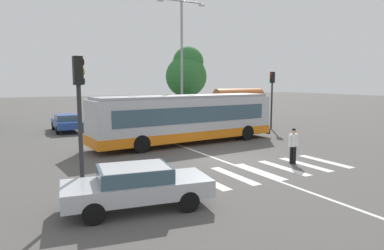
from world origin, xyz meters
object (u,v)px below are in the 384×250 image
object	(u,v)px
foreground_sedan	(137,184)
twin_arm_street_lamp	(182,52)
parked_car_teal	(160,117)
parked_car_blue	(66,122)
parked_car_charcoal	(101,120)
pedestrian_crossing_street	(293,144)
city_transit_bus	(186,119)
bus_stop_shelter	(239,98)
traffic_light_near_corner	(79,106)
parked_car_silver	(215,114)
parked_car_black	(189,115)
traffic_light_far_corner	(272,91)
background_tree_right	(187,72)
parked_car_champagne	(133,118)

from	to	relation	value
foreground_sedan	twin_arm_street_lamp	size ratio (longest dim) A/B	0.45
foreground_sedan	parked_car_teal	world-z (taller)	same
parked_car_blue	parked_car_charcoal	bearing A→B (deg)	-8.16
pedestrian_crossing_street	parked_car_charcoal	world-z (taller)	pedestrian_crossing_street
city_transit_bus	twin_arm_street_lamp	distance (m)	8.68
city_transit_bus	bus_stop_shelter	xyz separation A→B (m)	(9.12, 6.87, 0.83)
traffic_light_near_corner	bus_stop_shelter	xyz separation A→B (m)	(17.09, 14.78, -0.75)
city_transit_bus	parked_car_charcoal	xyz separation A→B (m)	(-3.13, 8.85, -0.82)
parked_car_teal	parked_car_silver	distance (m)	5.55
parked_car_teal	traffic_light_near_corner	size ratio (longest dim) A/B	0.97
city_transit_bus	parked_car_black	xyz separation A→B (m)	(5.10, 9.09, -0.82)
city_transit_bus	parked_car_teal	bearing A→B (deg)	76.47
pedestrian_crossing_street	twin_arm_street_lamp	xyz separation A→B (m)	(1.13, 13.92, 5.35)
parked_car_charcoal	traffic_light_far_corner	size ratio (longest dim) A/B	0.98
traffic_light_near_corner	background_tree_right	bearing A→B (deg)	54.39
parked_car_champagne	bus_stop_shelter	size ratio (longest dim) A/B	0.94
pedestrian_crossing_street	parked_car_silver	size ratio (longest dim) A/B	0.38
parked_car_blue	parked_car_black	bearing A→B (deg)	-0.73
pedestrian_crossing_street	parked_car_blue	size ratio (longest dim) A/B	0.38
parked_car_champagne	traffic_light_near_corner	world-z (taller)	traffic_light_near_corner
parked_car_champagne	parked_car_silver	xyz separation A→B (m)	(8.07, -0.49, 0.00)
pedestrian_crossing_street	parked_car_champagne	size ratio (longest dim) A/B	0.37
background_tree_right	traffic_light_near_corner	bearing A→B (deg)	-125.61
traffic_light_near_corner	traffic_light_far_corner	world-z (taller)	traffic_light_near_corner
foreground_sedan	twin_arm_street_lamp	distance (m)	19.48
twin_arm_street_lamp	parked_car_blue	bearing A→B (deg)	163.44
pedestrian_crossing_street	parked_car_silver	distance (m)	17.03
parked_car_teal	traffic_light_near_corner	xyz separation A→B (m)	(-10.15, -16.97, 2.40)
parked_car_charcoal	background_tree_right	size ratio (longest dim) A/B	0.62
parked_car_silver	background_tree_right	bearing A→B (deg)	104.15
parked_car_silver	background_tree_right	distance (m)	5.74
bus_stop_shelter	parked_car_black	bearing A→B (deg)	151.12
parked_car_teal	traffic_light_near_corner	distance (m)	19.93
traffic_light_near_corner	parked_car_blue	bearing A→B (deg)	82.72
foreground_sedan	parked_car_charcoal	xyz separation A→B (m)	(3.50, 18.20, 0.00)
foreground_sedan	bus_stop_shelter	bearing A→B (deg)	45.86
pedestrian_crossing_street	parked_car_teal	bearing A→B (deg)	89.19
pedestrian_crossing_street	traffic_light_near_corner	size ratio (longest dim) A/B	0.36
parked_car_teal	parked_car_black	bearing A→B (deg)	0.34
city_transit_bus	parked_car_teal	size ratio (longest dim) A/B	2.73
parked_car_charcoal	parked_car_blue	bearing A→B (deg)	171.84
parked_car_black	parked_car_champagne	bearing A→B (deg)	178.92
parked_car_champagne	city_transit_bus	bearing A→B (deg)	-87.83
parked_car_champagne	bus_stop_shelter	xyz separation A→B (m)	(9.47, -2.32, 1.65)
twin_arm_street_lamp	pedestrian_crossing_street	bearing A→B (deg)	-94.66
parked_car_charcoal	bus_stop_shelter	bearing A→B (deg)	-9.16
parked_car_teal	bus_stop_shelter	world-z (taller)	bus_stop_shelter
parked_car_charcoal	parked_car_black	world-z (taller)	same
city_transit_bus	parked_car_blue	xyz separation A→B (m)	(-5.78, 9.23, -0.82)
traffic_light_far_corner	background_tree_right	distance (m)	10.45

